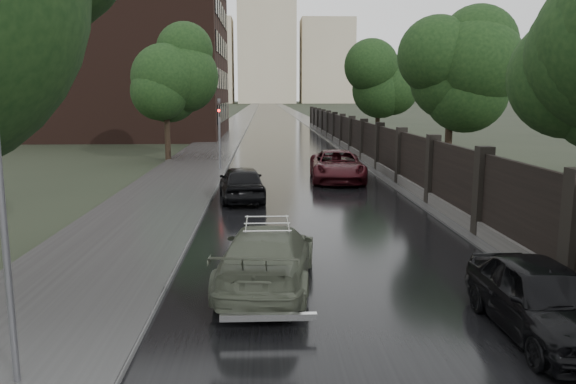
{
  "coord_description": "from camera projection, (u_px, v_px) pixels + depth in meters",
  "views": [
    {
      "loc": [
        -1.85,
        -6.09,
        4.17
      ],
      "look_at": [
        -1.19,
        9.36,
        1.5
      ],
      "focal_mm": 35.0,
      "sensor_mm": 36.0,
      "label": 1
    }
  ],
  "objects": [
    {
      "name": "road",
      "position": [
        269.0,
        108.0,
        193.84
      ],
      "size": [
        8.0,
        420.0,
        0.02
      ],
      "primitive_type": "cube",
      "color": "black",
      "rests_on": "ground"
    },
    {
      "name": "sidewalk_left",
      "position": [
        252.0,
        107.0,
        193.58
      ],
      "size": [
        4.0,
        420.0,
        0.16
      ],
      "primitive_type": "cube",
      "color": "#2D2D2D",
      "rests_on": "ground"
    },
    {
      "name": "verge_right",
      "position": [
        285.0,
        108.0,
        194.07
      ],
      "size": [
        3.0,
        420.0,
        0.08
      ],
      "primitive_type": "cube",
      "color": "#2D2D2D",
      "rests_on": "ground"
    },
    {
      "name": "fence_right",
      "position": [
        358.0,
        142.0,
        38.32
      ],
      "size": [
        0.45,
        75.72,
        2.7
      ],
      "color": "#383533",
      "rests_on": "ground"
    },
    {
      "name": "tree_left_far",
      "position": [
        165.0,
        78.0,
        35.09
      ],
      "size": [
        4.25,
        4.25,
        7.39
      ],
      "color": "black",
      "rests_on": "ground"
    },
    {
      "name": "tree_right_b",
      "position": [
        451.0,
        79.0,
        27.91
      ],
      "size": [
        4.08,
        4.08,
        7.01
      ],
      "color": "black",
      "rests_on": "ground"
    },
    {
      "name": "tree_right_c",
      "position": [
        378.0,
        86.0,
        45.64
      ],
      "size": [
        4.08,
        4.08,
        7.01
      ],
      "color": "black",
      "rests_on": "ground"
    },
    {
      "name": "lamp_post",
      "position": [
        2.0,
        208.0,
        7.57
      ],
      "size": [
        0.25,
        0.12,
        5.11
      ],
      "color": "#59595E",
      "rests_on": "ground"
    },
    {
      "name": "traffic_light",
      "position": [
        219.0,
        128.0,
        30.8
      ],
      "size": [
        0.16,
        0.32,
        4.0
      ],
      "color": "#59595E",
      "rests_on": "ground"
    },
    {
      "name": "brick_building",
      "position": [
        100.0,
        36.0,
        55.52
      ],
      "size": [
        24.0,
        18.0,
        20.0
      ],
      "primitive_type": "cube",
      "color": "black",
      "rests_on": "ground"
    },
    {
      "name": "stalinist_tower",
      "position": [
        267.0,
        30.0,
        295.62
      ],
      "size": [
        92.0,
        30.0,
        159.0
      ],
      "color": "tan",
      "rests_on": "ground"
    },
    {
      "name": "volga_sedan",
      "position": [
        267.0,
        256.0,
        12.28
      ],
      "size": [
        2.46,
        4.94,
        1.38
      ],
      "primitive_type": "imported",
      "rotation": [
        0.0,
        0.0,
        3.03
      ],
      "color": "#495040",
      "rests_on": "ground"
    },
    {
      "name": "hatchback_left",
      "position": [
        242.0,
        183.0,
        22.4
      ],
      "size": [
        2.15,
        4.38,
        1.44
      ],
      "primitive_type": "imported",
      "rotation": [
        0.0,
        0.0,
        3.25
      ],
      "color": "black",
      "rests_on": "ground"
    },
    {
      "name": "car_right_near",
      "position": [
        542.0,
        299.0,
        9.76
      ],
      "size": [
        1.61,
        3.97,
        1.35
      ],
      "primitive_type": "imported",
      "rotation": [
        0.0,
        0.0,
        0.01
      ],
      "color": "black",
      "rests_on": "ground"
    },
    {
      "name": "car_right_far",
      "position": [
        337.0,
        166.0,
        27.49
      ],
      "size": [
        2.76,
        5.56,
        1.51
      ],
      "primitive_type": "imported",
      "rotation": [
        0.0,
        0.0,
        -0.05
      ],
      "color": "black",
      "rests_on": "ground"
    }
  ]
}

